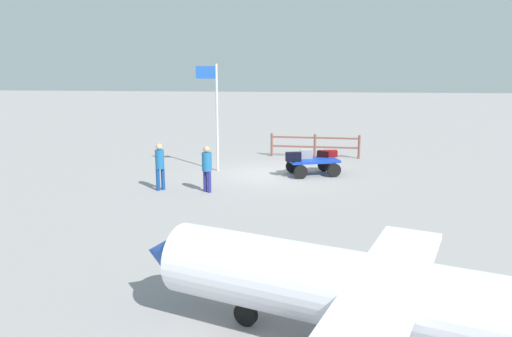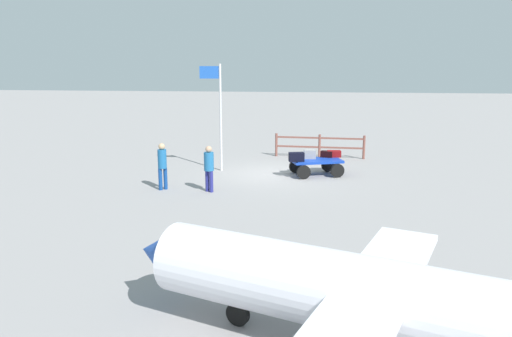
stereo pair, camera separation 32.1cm
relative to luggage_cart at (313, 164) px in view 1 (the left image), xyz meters
The scene contains 11 objects.
ground_plane 1.74m from the luggage_cart, ahead, with size 120.00×120.00×0.00m, color gray.
luggage_cart is the anchor object (origin of this frame).
suitcase_olive 0.79m from the luggage_cart, 127.95° to the right, with size 0.54×0.38×0.26m.
suitcase_maroon 1.07m from the luggage_cart, 137.98° to the right, with size 0.60×0.41×0.27m.
suitcase_navy 0.48m from the luggage_cart, 31.25° to the right, with size 0.51×0.34×0.37m.
suitcase_grey 1.01m from the luggage_cart, 33.14° to the left, with size 0.66×0.43×0.37m.
worker_lead 4.99m from the luggage_cart, 39.72° to the left, with size 0.49×0.49×1.68m.
worker_trailing 6.38m from the luggage_cart, 28.84° to the left, with size 0.45×0.45×1.73m.
airplane_near 13.03m from the luggage_cart, 92.81° to the left, with size 8.20×5.77×2.90m.
flagpole 4.74m from the luggage_cart, ahead, with size 0.92×0.10×4.54m.
wooden_fence 3.98m from the luggage_cart, 92.40° to the right, with size 4.39×0.37×1.15m.
Camera 1 is at (-1.31, 20.19, 4.57)m, focal length 34.69 mm.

